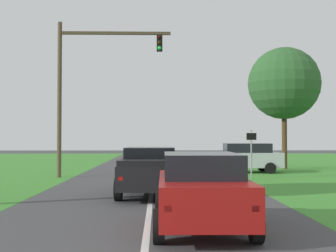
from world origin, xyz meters
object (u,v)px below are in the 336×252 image
object	(u,v)px
red_suv_near	(202,189)
crossing_suv_far	(244,157)
pickup_truck_lead	(150,170)
keep_moving_sign	(251,148)
oak_tree_right	(284,84)
traffic_light	(86,77)

from	to	relation	value
red_suv_near	crossing_suv_far	distance (m)	17.50
pickup_truck_lead	red_suv_near	bearing A→B (deg)	-78.12
pickup_truck_lead	crossing_suv_far	size ratio (longest dim) A/B	1.18
pickup_truck_lead	crossing_suv_far	distance (m)	12.08
keep_moving_sign	oak_tree_right	world-z (taller)	oak_tree_right
red_suv_near	keep_moving_sign	bearing A→B (deg)	72.94
red_suv_near	keep_moving_sign	size ratio (longest dim) A/B	1.71
red_suv_near	pickup_truck_lead	xyz separation A→B (m)	(-1.32, 6.29, -0.01)
pickup_truck_lead	keep_moving_sign	world-z (taller)	keep_moving_sign
traffic_light	keep_moving_sign	xyz separation A→B (m)	(8.93, -1.15, -3.86)
keep_moving_sign	oak_tree_right	size ratio (longest dim) A/B	0.30
red_suv_near	crossing_suv_far	xyz separation A→B (m)	(4.36, 16.95, -0.00)
pickup_truck_lead	oak_tree_right	size ratio (longest dim) A/B	0.64
red_suv_near	crossing_suv_far	size ratio (longest dim) A/B	0.96
traffic_light	keep_moving_sign	world-z (taller)	traffic_light
crossing_suv_far	keep_moving_sign	bearing A→B (deg)	-96.14
oak_tree_right	crossing_suv_far	xyz separation A→B (m)	(-3.51, -3.39, -5.04)
traffic_light	oak_tree_right	bearing A→B (deg)	26.58
traffic_light	oak_tree_right	size ratio (longest dim) A/B	1.00
red_suv_near	crossing_suv_far	bearing A→B (deg)	75.57
pickup_truck_lead	traffic_light	world-z (taller)	traffic_light
pickup_truck_lead	oak_tree_right	distance (m)	17.53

